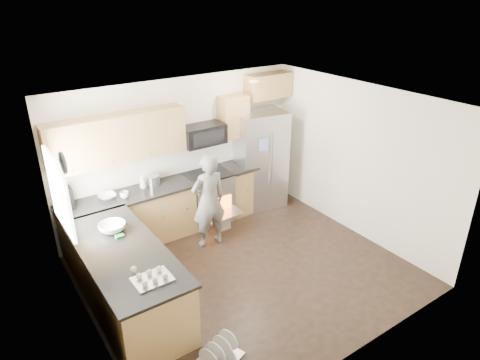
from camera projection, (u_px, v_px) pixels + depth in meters
ground at (246, 272)px, 6.49m from camera, size 4.50×4.50×0.00m
room_shell at (244, 171)px, 5.79m from camera, size 4.54×4.04×2.62m
back_cabinet_run at (157, 183)px, 7.09m from camera, size 4.45×0.64×2.50m
peninsula at (126, 279)px, 5.58m from camera, size 0.96×2.36×1.04m
stove_range at (208, 186)px, 7.66m from camera, size 0.76×0.97×1.79m
refrigerator at (259, 159)px, 8.15m from camera, size 1.02×0.86×1.87m
person at (209, 201)px, 6.87m from camera, size 0.60×0.41×1.60m
dish_rack at (219, 355)px, 4.93m from camera, size 0.60×0.54×0.31m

